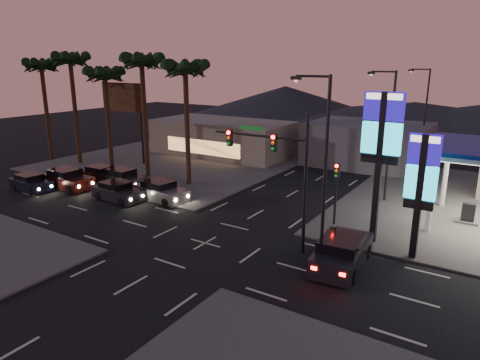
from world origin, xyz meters
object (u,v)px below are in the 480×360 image
Objects in this scene: car_lane_b_front at (161,191)px; car_lane_a_rear at (31,183)px; traffic_signal_mast at (278,160)px; car_lane_b_rear at (102,174)px; pylon_sign_tall at (381,138)px; suv_station at (342,252)px; pylon_sign_short at (421,178)px; car_lane_a_mid at (67,179)px; car_lane_b_mid at (123,178)px; car_lane_a_front at (118,192)px.

car_lane_a_rear is at bearing -160.51° from car_lane_b_front.
traffic_signal_mast reaches higher than car_lane_b_rear.
pylon_sign_tall is 1.69× the size of suv_station.
suv_station reaches higher than car_lane_b_front.
traffic_signal_mast is at bearing -160.87° from pylon_sign_short.
car_lane_a_mid reaches higher than car_lane_a_rear.
car_lane_b_mid is at bearing 166.63° from traffic_signal_mast.
pylon_sign_short is at bearing -3.78° from car_lane_b_mid.
car_lane_a_front reaches higher than car_lane_b_rear.
car_lane_a_front is 0.97× the size of car_lane_b_mid.
pylon_sign_tall reaches higher than traffic_signal_mast.
car_lane_b_rear is at bearing 169.40° from suv_station.
traffic_signal_mast is at bearing 173.90° from suv_station.
traffic_signal_mast reaches higher than car_lane_b_front.
car_lane_a_rear is 5.91m from car_lane_b_rear.
pylon_sign_tall is at bearing 158.20° from pylon_sign_short.
pylon_sign_tall is 1.92× the size of car_lane_b_mid.
car_lane_b_mid is at bearing 178.37° from pylon_sign_tall.
car_lane_b_front is 5.79m from car_lane_b_mid.
car_lane_b_mid is at bearing 131.25° from car_lane_a_front.
car_lane_b_front is 0.92× the size of suv_station.
car_lane_b_front is at bearing 168.28° from suv_station.
pylon_sign_tall is at bearing 9.45° from car_lane_a_rear.
pylon_sign_short is 28.56m from car_lane_a_mid.
suv_station is at bearing -11.72° from car_lane_b_front.
pylon_sign_short is 25.04m from car_lane_b_mid.
pylon_sign_short is 1.62× the size of car_lane_b_rear.
car_lane_b_mid reaches higher than car_lane_a_rear.
traffic_signal_mast is 15.41m from car_lane_a_front.
traffic_signal_mast is 6.13m from suv_station.
pylon_sign_tall is 6.87m from suv_station.
car_lane_a_front is at bearing 176.05° from traffic_signal_mast.
car_lane_b_front is 8.59m from car_lane_b_rear.
suv_station is (15.99, -3.32, 0.08)m from car_lane_b_front.
car_lane_a_mid is 2.93m from car_lane_a_rear.
pylon_sign_tall is 22.90m from car_lane_b_mid.
car_lane_a_front is 6.40m from car_lane_b_rear.
car_lane_a_rear is 0.81× the size of suv_station.
pylon_sign_tall reaches higher than pylon_sign_short.
car_lane_a_rear is at bearing -170.55° from pylon_sign_tall.
car_lane_b_mid is 22.13m from suv_station.
car_lane_a_rear is 7.66m from car_lane_b_mid.
car_lane_b_front is at bearing -8.48° from car_lane_b_rear.
car_lane_b_mid is at bearing 43.26° from car_lane_a_rear.
car_lane_a_rear is at bearing -177.25° from traffic_signal_mast.
car_lane_b_front is (9.23, 1.83, -0.05)m from car_lane_a_mid.
car_lane_a_front is 1.05× the size of car_lane_a_rear.
pylon_sign_short is at bearing 3.91° from car_lane_a_front.
pylon_sign_short is 27.86m from car_lane_b_rear.
traffic_signal_mast is 1.85× the size of car_lane_b_rear.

